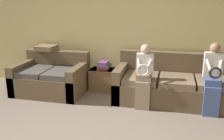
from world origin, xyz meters
name	(u,v)px	position (x,y,z in m)	size (l,w,h in m)	color
wall_back	(117,30)	(0.00, 2.76, 1.27)	(6.96, 0.06, 2.55)	#DBCC7F
couch_main	(176,86)	(1.28, 2.22, 0.31)	(2.28, 0.99, 0.89)	brown
couch_side	(52,78)	(-1.25, 2.10, 0.30)	(1.40, 0.98, 0.82)	brown
child_left_seated	(144,74)	(0.71, 1.79, 0.62)	(0.30, 0.38, 1.14)	gray
child_right_seated	(213,76)	(1.85, 1.80, 0.66)	(0.31, 0.37, 1.20)	#475B8E
side_shelf	(104,79)	(-0.22, 2.50, 0.24)	(0.59, 0.43, 0.46)	brown
book_stack	(104,66)	(-0.22, 2.48, 0.54)	(0.24, 0.30, 0.16)	#BC3833
throw_pillow	(46,48)	(-1.51, 2.45, 0.87)	(0.39, 0.39, 0.10)	#846B4C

